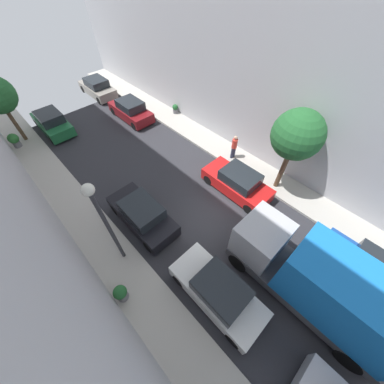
{
  "coord_description": "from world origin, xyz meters",
  "views": [
    {
      "loc": [
        -5.39,
        -4.26,
        10.44
      ],
      "look_at": [
        0.38,
        1.74,
        0.5
      ],
      "focal_mm": 20.81,
      "sensor_mm": 36.0,
      "label": 1
    }
  ],
  "objects": [
    {
      "name": "sidewalk_left",
      "position": [
        -5.0,
        0.0,
        0.07
      ],
      "size": [
        2.0,
        44.0,
        0.15
      ],
      "primitive_type": "cube",
      "color": "#B7B2A8",
      "rests_on": "ground"
    },
    {
      "name": "parked_car_left_4",
      "position": [
        -2.7,
        14.18,
        0.72
      ],
      "size": [
        1.78,
        4.2,
        1.57
      ],
      "color": "#1E6638",
      "rests_on": "ground"
    },
    {
      "name": "ground",
      "position": [
        0.0,
        0.0,
        0.0
      ],
      "size": [
        32.0,
        32.0,
        0.0
      ],
      "primitive_type": "plane",
      "color": "#2D2D33"
    },
    {
      "name": "potted_plant_1",
      "position": [
        5.72,
        9.36,
        0.56
      ],
      "size": [
        0.46,
        0.46,
        0.76
      ],
      "color": "slate",
      "rests_on": "sidewalk_right"
    },
    {
      "name": "parked_car_right_2",
      "position": [
        2.7,
        11.45,
        0.72
      ],
      "size": [
        1.78,
        4.2,
        1.57
      ],
      "color": "maroon",
      "rests_on": "ground"
    },
    {
      "name": "pedestrian",
      "position": [
        4.82,
        2.32,
        1.07
      ],
      "size": [
        0.4,
        0.36,
        1.72
      ],
      "color": "#2D334C",
      "rests_on": "sidewalk_right"
    },
    {
      "name": "potted_plant_3",
      "position": [
        -5.52,
        13.88,
        0.72
      ],
      "size": [
        0.69,
        0.69,
        1.03
      ],
      "color": "slate",
      "rests_on": "sidewalk_left"
    },
    {
      "name": "parked_car_right_3",
      "position": [
        2.7,
        17.01,
        0.72
      ],
      "size": [
        1.78,
        4.2,
        1.57
      ],
      "color": "gray",
      "rests_on": "ground"
    },
    {
      "name": "parked_car_left_2",
      "position": [
        -2.7,
        -3.03,
        0.72
      ],
      "size": [
        1.78,
        4.2,
        1.57
      ],
      "color": "white",
      "rests_on": "ground"
    },
    {
      "name": "building_right",
      "position": [
        9.0,
        0.0,
        7.28
      ],
      "size": [
        6.0,
        44.0,
        14.56
      ],
      "primitive_type": "cube",
      "color": "#B2B2B7",
      "rests_on": "ground"
    },
    {
      "name": "sidewalk_right",
      "position": [
        5.0,
        0.0,
        0.07
      ],
      "size": [
        2.0,
        44.0,
        0.15
      ],
      "primitive_type": "cube",
      "color": "#B7B2A8",
      "rests_on": "ground"
    },
    {
      "name": "street_tree_1",
      "position": [
        4.7,
        -1.24,
        3.84
      ],
      "size": [
        2.56,
        2.56,
        5.0
      ],
      "color": "brown",
      "rests_on": "sidewalk_right"
    },
    {
      "name": "parked_car_right_1",
      "position": [
        2.7,
        0.28,
        0.72
      ],
      "size": [
        1.78,
        4.2,
        1.57
      ],
      "color": "red",
      "rests_on": "ground"
    },
    {
      "name": "parked_car_right_0",
      "position": [
        2.7,
        -7.1,
        0.72
      ],
      "size": [
        1.78,
        4.2,
        1.57
      ],
      "color": "#194799",
      "rests_on": "ground"
    },
    {
      "name": "parked_car_left_3",
      "position": [
        -2.7,
        2.32,
        0.72
      ],
      "size": [
        1.78,
        4.2,
        1.57
      ],
      "color": "black",
      "rests_on": "ground"
    },
    {
      "name": "delivery_truck",
      "position": [
        0.0,
        -5.57,
        1.79
      ],
      "size": [
        2.26,
        6.6,
        3.38
      ],
      "color": "#4C4C51",
      "rests_on": "ground"
    },
    {
      "name": "lamp_post",
      "position": [
        -4.6,
        1.34,
        3.56
      ],
      "size": [
        0.44,
        0.44,
        5.14
      ],
      "color": "#333338",
      "rests_on": "sidewalk_left"
    },
    {
      "name": "potted_plant_0",
      "position": [
        -5.65,
        -0.27,
        0.66
      ],
      "size": [
        0.57,
        0.57,
        0.94
      ],
      "color": "slate",
      "rests_on": "sidewalk_left"
    }
  ]
}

